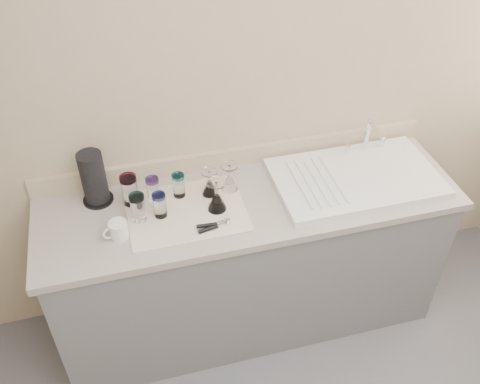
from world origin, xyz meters
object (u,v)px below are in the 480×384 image
object	(u,v)px
tumbler_purple	(179,185)
goblet_back_left	(210,186)
tumbler_cyan	(153,189)
tumbler_teal	(130,190)
white_mug	(118,230)
paper_towel_roll	(94,179)
tumbler_blue	(160,205)
can_opener	(214,226)
sink_unit	(356,177)
tumbler_magenta	(138,207)
goblet_back_right	(230,181)
goblet_front_left	(217,200)

from	to	relation	value
tumbler_purple	goblet_back_left	size ratio (longest dim) A/B	0.91
tumbler_cyan	goblet_back_left	xyz separation A→B (m)	(0.27, -0.02, -0.02)
tumbler_teal	white_mug	world-z (taller)	tumbler_teal
paper_towel_roll	goblet_back_left	bearing A→B (deg)	-10.59
goblet_back_left	tumbler_teal	bearing A→B (deg)	175.26
tumbler_blue	can_opener	bearing A→B (deg)	-33.05
tumbler_teal	tumbler_cyan	distance (m)	0.11
sink_unit	tumbler_teal	size ratio (longest dim) A/B	5.21
tumbler_purple	tumbler_magenta	bearing A→B (deg)	-149.65
tumbler_purple	paper_towel_roll	world-z (taller)	paper_towel_roll
tumbler_magenta	goblet_back_left	distance (m)	0.37
tumbler_teal	tumbler_magenta	size ratio (longest dim) A/B	1.11
can_opener	tumbler_blue	bearing A→B (deg)	146.95
tumbler_purple	goblet_back_left	xyz separation A→B (m)	(0.15, -0.03, -0.02)
tumbler_blue	tumbler_magenta	bearing A→B (deg)	-179.37
goblet_back_right	tumbler_magenta	bearing A→B (deg)	-166.99
tumbler_cyan	can_opener	distance (m)	0.35
tumbler_cyan	goblet_back_right	size ratio (longest dim) A/B	0.88
goblet_back_right	goblet_front_left	distance (m)	0.16
sink_unit	tumbler_cyan	world-z (taller)	sink_unit
tumbler_magenta	goblet_back_right	distance (m)	0.47
tumbler_cyan	tumbler_blue	world-z (taller)	tumbler_cyan
goblet_back_right	white_mug	bearing A→B (deg)	-161.10
sink_unit	tumbler_magenta	size ratio (longest dim) A/B	5.78
goblet_back_left	goblet_front_left	size ratio (longest dim) A/B	0.84
goblet_back_left	white_mug	distance (m)	0.49
sink_unit	tumbler_blue	size ratio (longest dim) A/B	6.55
tumbler_purple	goblet_back_right	xyz separation A→B (m)	(0.25, -0.02, -0.01)
sink_unit	goblet_back_left	world-z (taller)	sink_unit
tumbler_purple	goblet_back_left	distance (m)	0.15
tumbler_blue	goblet_back_right	distance (m)	0.37
tumbler_magenta	tumbler_blue	size ratio (longest dim) A/B	1.13
goblet_back_right	tumbler_purple	bearing A→B (deg)	176.28
goblet_back_left	sink_unit	bearing A→B (deg)	-6.16
goblet_back_right	goblet_front_left	xyz separation A→B (m)	(-0.09, -0.13, 0.01)
goblet_back_right	paper_towel_roll	world-z (taller)	paper_towel_roll
sink_unit	tumbler_blue	world-z (taller)	sink_unit
sink_unit	tumbler_purple	xyz separation A→B (m)	(-0.88, 0.11, 0.05)
tumbler_blue	goblet_back_right	world-z (taller)	goblet_back_right
tumbler_magenta	tumbler_teal	bearing A→B (deg)	100.53
white_mug	tumbler_magenta	bearing A→B (deg)	39.84
goblet_front_left	paper_towel_roll	world-z (taller)	paper_towel_roll
tumbler_purple	paper_towel_roll	bearing A→B (deg)	169.33
tumbler_magenta	can_opener	distance (m)	0.35
paper_towel_roll	tumbler_blue	bearing A→B (deg)	-34.95
tumbler_cyan	paper_towel_roll	distance (m)	0.28
tumbler_cyan	tumbler_blue	xyz separation A→B (m)	(0.01, -0.12, -0.00)
tumbler_magenta	can_opener	size ratio (longest dim) A/B	0.93
can_opener	white_mug	distance (m)	0.43
tumbler_purple	tumbler_blue	size ratio (longest dim) A/B	0.98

